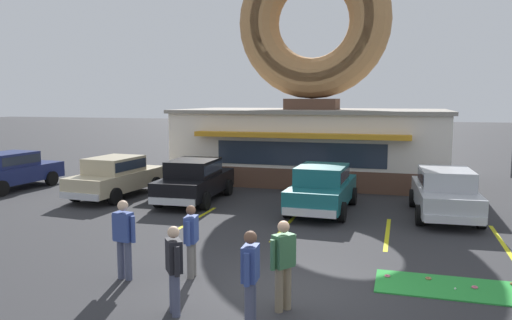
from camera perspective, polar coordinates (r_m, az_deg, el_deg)
The scene contains 22 objects.
ground_plane at distance 10.44m, azimuth 3.97°, elevation -14.68°, with size 160.00×160.00×0.00m, color #2D2D30.
donut_shop_building at distance 23.78m, azimuth 6.42°, elevation 6.69°, with size 12.30×6.75×10.96m.
putting_mat at distance 11.29m, azimuth 22.85°, elevation -13.44°, with size 3.58×1.36×0.03m, color green.
mini_donut_near_right at distance 11.37m, azimuth 23.72°, elevation -13.17°, with size 0.13×0.13×0.04m, color #D8667F.
mini_donut_mid_left at distance 11.43m, azimuth 14.78°, elevation -12.68°, with size 0.13×0.13×0.04m, color #D8667F.
mini_donut_far_left at distance 11.54m, azimuth 19.10°, elevation -12.66°, with size 0.13×0.13×0.04m, color #A5724C.
golf_ball at distance 11.13m, azimuth 21.81°, elevation -13.49°, with size 0.04×0.04×0.04m, color white.
car_navy at distance 23.66m, azimuth -26.28°, elevation -0.96°, with size 2.23×4.67×1.60m.
car_silver at distance 17.42m, azimuth 20.78°, elevation -3.31°, with size 2.16×4.65×1.60m.
car_champagne at distance 20.38m, azimuth -15.69°, elevation -1.67°, with size 2.22×4.67×1.60m.
car_black at distance 18.93m, azimuth -7.02°, elevation -2.11°, with size 2.12×4.63×1.60m.
car_teal at distance 17.27m, azimuth 7.60°, elevation -3.00°, with size 2.09×4.61×1.60m.
pedestrian_blue_sweater_man at distance 10.98m, azimuth -7.41°, elevation -8.81°, with size 0.29×0.59×1.59m.
pedestrian_hooded_kid at distance 8.56m, azimuth -0.64°, elevation -12.94°, with size 0.26×0.60×1.68m.
pedestrian_leather_jacket_man at distance 11.09m, azimuth -14.87°, elevation -8.35°, with size 0.59×0.29×1.73m.
pedestrian_clipboard_woman at distance 9.19m, azimuth -9.34°, elevation -11.88°, with size 0.42×0.49×1.62m.
pedestrian_beanie_man at distance 9.23m, azimuth 3.14°, elevation -11.46°, with size 0.42×0.50×1.68m.
trash_bin at distance 21.28m, azimuth 19.56°, elevation -2.47°, with size 0.57×0.57×0.97m.
parking_stripe_far_left at distance 16.26m, azimuth -7.02°, elevation -6.75°, with size 0.12×3.60×0.01m, color yellow.
parking_stripe_left at distance 15.34m, azimuth 3.42°, elevation -7.54°, with size 0.12×3.60×0.01m, color yellow.
parking_stripe_mid_left at distance 14.99m, azimuth 14.78°, elevation -8.12°, with size 0.12×3.60×0.01m, color yellow.
parking_stripe_centre at distance 15.23m, azimuth 26.26°, elevation -8.39°, with size 0.12×3.60×0.01m, color yellow.
Camera 1 is at (2.05, -9.48, 3.86)m, focal length 35.00 mm.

